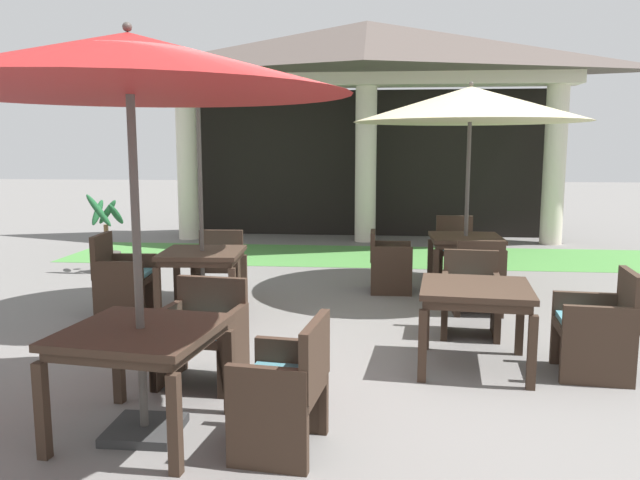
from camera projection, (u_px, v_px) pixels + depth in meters
name	position (u px, v px, depth m)	size (l,w,h in m)	color
ground_plane	(337.00, 395.00, 4.91)	(60.00, 60.00, 0.00)	slate
background_pavilion	(367.00, 71.00, 12.44)	(8.53, 2.88, 4.32)	beige
lawn_strip	(362.00, 256.00, 11.09)	(10.33, 2.20, 0.01)	#47843D
patio_table_near_foreground	(466.00, 244.00, 8.24)	(0.91, 0.91, 0.76)	#38281E
patio_umbrella_near_foreground	(470.00, 106.00, 7.97)	(2.97, 2.97, 2.73)	#2D2D2D
patio_chair_near_foreground_north	(455.00, 251.00, 9.27)	(0.56, 0.57, 0.89)	#38281E
patio_chair_near_foreground_south	(477.00, 278.00, 7.29)	(0.55, 0.59, 0.88)	#38281E
patio_chair_near_foreground_west	(389.00, 263.00, 8.37)	(0.55, 0.58, 0.80)	#38281E
patio_table_mid_left	(476.00, 297.00, 5.44)	(1.02, 1.02, 0.74)	#38281E
patio_chair_mid_left_east	(598.00, 328.00, 5.28)	(0.64, 0.61, 0.91)	#38281E
patio_chair_mid_left_north	(470.00, 297.00, 6.45)	(0.63, 0.60, 0.85)	#38281E
patio_table_mid_right	(202.00, 260.00, 7.10)	(0.93, 0.93, 0.76)	#38281E
patio_umbrella_mid_right	(197.00, 78.00, 6.80)	(2.60, 2.60, 2.90)	#2D2D2D
patio_chair_mid_right_west	(122.00, 279.00, 7.17)	(0.61, 0.60, 0.94)	#38281E
patio_chair_mid_right_north	(219.00, 266.00, 8.05)	(0.62, 0.56, 0.84)	#38281E
patio_table_far_back	(141.00, 342.00, 4.16)	(1.07, 1.07, 0.74)	#38281E
patio_umbrella_far_back	(129.00, 66.00, 3.90)	(2.79, 2.79, 2.68)	#2D2D2D
patio_chair_far_back_north	(202.00, 334.00, 5.15)	(0.70, 0.65, 0.83)	#38281E
patio_chair_far_back_east	(286.00, 389.00, 3.98)	(0.58, 0.67, 0.86)	#38281E
potted_palm_left_edge	(107.00, 248.00, 9.65)	(0.50, 0.46, 1.24)	#47423D
terracotta_urn	(479.00, 261.00, 9.58)	(0.27, 0.27, 0.46)	brown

